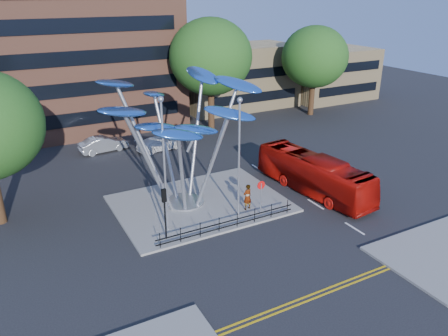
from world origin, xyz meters
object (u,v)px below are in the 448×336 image
tree_right (211,57)px  tree_far (315,57)px  traffic_light_island (164,203)px  pedestrian (247,197)px  red_bus (313,174)px  parked_car_right (159,143)px  street_lamp_left (164,155)px  parked_car_mid (103,144)px  no_entry_sign_island (261,192)px  street_lamp_right (239,148)px  leaf_sculpture (179,113)px

tree_right → tree_far: bearing=0.0°
traffic_light_island → pedestrian: size_ratio=1.80×
red_bus → parked_car_right: bearing=109.9°
street_lamp_left → parked_car_mid: (0.10, 17.17, -4.60)m
no_entry_sign_island → red_bus: 5.84m
tree_far → street_lamp_left: bearing=-145.1°
tree_right → street_lamp_right: bearing=-111.5°
no_entry_sign_island → tree_far: bearing=44.3°
tree_right → pedestrian: bearing=-109.3°
red_bus → tree_right: bearing=83.0°
no_entry_sign_island → red_bus: red_bus is taller
parked_car_mid → pedestrian: bearing=-168.2°
tree_right → leaf_sculpture: (-10.07, -15.32, -1.16)m
red_bus → leaf_sculpture: bearing=157.9°
red_bus → pedestrian: size_ratio=5.58×
street_lamp_right → red_bus: street_lamp_right is taller
parked_car_mid → parked_car_right: parked_car_mid is taller
tree_far → no_entry_sign_island: 28.42m
tree_far → pedestrian: size_ratio=5.68×
no_entry_sign_island → parked_car_mid: no_entry_sign_island is taller
tree_far → no_entry_sign_island: size_ratio=4.41×
street_lamp_right → no_entry_sign_island: bearing=-17.9°
tree_right → parked_car_right: size_ratio=2.64×
traffic_light_island → pedestrian: 6.77m
tree_far → parked_car_mid: (-26.40, -1.33, -6.34)m
street_lamp_right → parked_car_mid: (-4.90, 17.67, -4.33)m
tree_far → street_lamp_left: (-26.50, -18.50, -1.75)m
parked_car_right → tree_right: bearing=-73.9°
street_lamp_left → no_entry_sign_island: size_ratio=3.59×
no_entry_sign_island → parked_car_mid: 19.28m
tree_right → pedestrian: size_ratio=6.37×
leaf_sculpture → street_lamp_left: leaf_sculpture is taller
leaf_sculpture → red_bus: size_ratio=1.20×
tree_right → leaf_sculpture: tree_right is taller
street_lamp_left → street_lamp_right: 5.03m
no_entry_sign_island → parked_car_mid: (-6.40, 18.15, -1.05)m
street_lamp_left → parked_car_mid: 17.77m
street_lamp_right → traffic_light_island: street_lamp_right is taller
street_lamp_left → red_bus: bearing=1.7°
no_entry_sign_island → parked_car_right: bearing=95.2°
parked_car_right → leaf_sculpture: bearing=159.1°
tree_right → traffic_light_island: 24.06m
tree_far → street_lamp_right: size_ratio=1.30×
street_lamp_right → traffic_light_island: size_ratio=2.42×
tree_far → traffic_light_island: tree_far is taller
tree_right → pedestrian: tree_right is taller
street_lamp_left → parked_car_mid: street_lamp_left is taller
tree_far → parked_car_right: (-21.45, -3.42, -6.44)m
parked_car_right → street_lamp_left: bearing=153.0°
street_lamp_left → parked_car_right: (5.05, 15.08, -4.69)m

